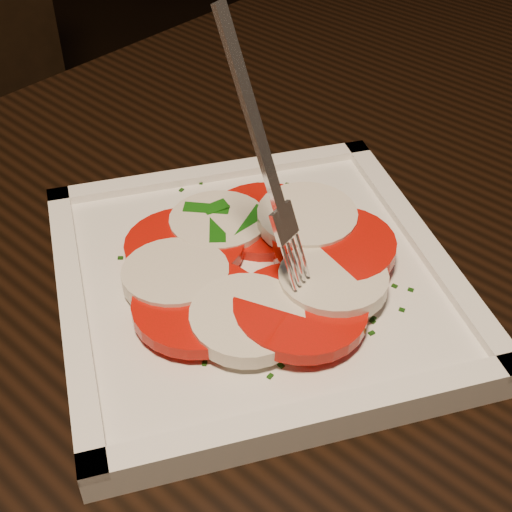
% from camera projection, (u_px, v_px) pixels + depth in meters
% --- Properties ---
extents(table, '(1.30, 0.95, 0.75)m').
position_uv_depth(table, '(315.00, 426.00, 0.50)').
color(table, black).
rests_on(table, ground).
extents(plate, '(0.32, 0.32, 0.01)m').
position_uv_depth(plate, '(256.00, 283.00, 0.45)').
color(plate, white).
rests_on(plate, table).
extents(caprese_salad, '(0.18, 0.21, 0.02)m').
position_uv_depth(caprese_salad, '(256.00, 262.00, 0.44)').
color(caprese_salad, '#C60904').
rests_on(caprese_salad, plate).
extents(fork, '(0.04, 0.06, 0.15)m').
position_uv_depth(fork, '(253.00, 151.00, 0.38)').
color(fork, white).
rests_on(fork, caprese_salad).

